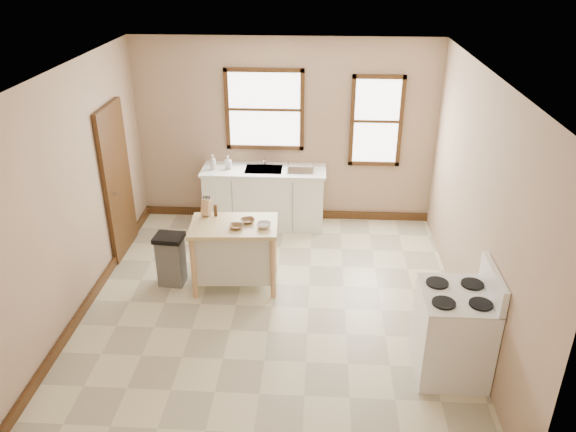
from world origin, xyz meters
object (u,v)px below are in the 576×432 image
(trash_bin, at_px, (171,260))
(soap_bottle_a, at_px, (213,162))
(knife_block, at_px, (206,208))
(bowl_c, at_px, (264,225))
(bowl_a, at_px, (236,227))
(gas_stove, at_px, (454,322))
(kitchen_island, at_px, (235,255))
(soap_bottle_b, at_px, (228,162))
(bowl_b, at_px, (248,221))
(dish_rack, at_px, (301,168))
(pepper_grinder, at_px, (215,211))

(trash_bin, bearing_deg, soap_bottle_a, 85.41)
(knife_block, bearing_deg, bowl_c, -6.09)
(bowl_a, bearing_deg, gas_stove, -29.93)
(soap_bottle_a, bearing_deg, kitchen_island, -51.20)
(soap_bottle_a, relative_size, knife_block, 1.13)
(soap_bottle_b, bearing_deg, bowl_a, -77.41)
(knife_block, height_order, bowl_b, knife_block)
(soap_bottle_a, xyz_separation_m, bowl_c, (0.93, -1.75, -0.13))
(soap_bottle_a, xyz_separation_m, dish_rack, (1.30, -0.02, -0.06))
(bowl_c, distance_m, gas_stove, 2.47)
(soap_bottle_b, height_order, pepper_grinder, soap_bottle_b)
(bowl_a, bearing_deg, trash_bin, 173.75)
(knife_block, xyz_separation_m, pepper_grinder, (0.12, -0.02, -0.02))
(kitchen_island, relative_size, bowl_a, 6.24)
(pepper_grinder, bearing_deg, bowl_a, -46.35)
(trash_bin, bearing_deg, gas_stove, -19.63)
(soap_bottle_b, distance_m, gas_stove, 4.21)
(dish_rack, relative_size, bowl_c, 2.21)
(pepper_grinder, bearing_deg, bowl_b, -20.00)
(bowl_a, bearing_deg, soap_bottle_a, 108.36)
(soap_bottle_a, height_order, pepper_grinder, soap_bottle_a)
(trash_bin, bearing_deg, knife_block, 32.67)
(bowl_a, height_order, trash_bin, bowl_a)
(soap_bottle_b, distance_m, bowl_c, 1.92)
(soap_bottle_a, xyz_separation_m, soap_bottle_b, (0.22, 0.03, -0.01))
(dish_rack, xyz_separation_m, trash_bin, (-1.58, -1.68, -0.62))
(soap_bottle_a, xyz_separation_m, bowl_a, (0.59, -1.79, -0.14))
(soap_bottle_b, height_order, knife_block, soap_bottle_b)
(pepper_grinder, height_order, bowl_b, pepper_grinder)
(pepper_grinder, xyz_separation_m, gas_stove, (2.66, -1.67, -0.35))
(trash_bin, bearing_deg, bowl_b, 8.55)
(pepper_grinder, bearing_deg, soap_bottle_a, 101.18)
(soap_bottle_a, relative_size, soap_bottle_b, 1.13)
(dish_rack, relative_size, kitchen_island, 0.37)
(soap_bottle_b, distance_m, pepper_grinder, 1.51)
(bowl_b, height_order, gas_stove, gas_stove)
(dish_rack, distance_m, bowl_b, 1.72)
(soap_bottle_a, distance_m, pepper_grinder, 1.50)
(soap_bottle_a, xyz_separation_m, pepper_grinder, (0.29, -1.47, -0.09))
(soap_bottle_a, height_order, knife_block, soap_bottle_a)
(bowl_a, distance_m, gas_stove, 2.73)
(soap_bottle_a, distance_m, dish_rack, 1.31)
(knife_block, xyz_separation_m, bowl_a, (0.42, -0.33, -0.08))
(kitchen_island, xyz_separation_m, bowl_a, (0.04, -0.10, 0.46))
(pepper_grinder, bearing_deg, knife_block, 172.14)
(bowl_b, bearing_deg, soap_bottle_b, 106.63)
(soap_bottle_b, relative_size, bowl_c, 1.12)
(soap_bottle_a, xyz_separation_m, kitchen_island, (0.55, -1.69, -0.60))
(soap_bottle_b, height_order, dish_rack, soap_bottle_b)
(soap_bottle_a, bearing_deg, soap_bottle_b, 28.82)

